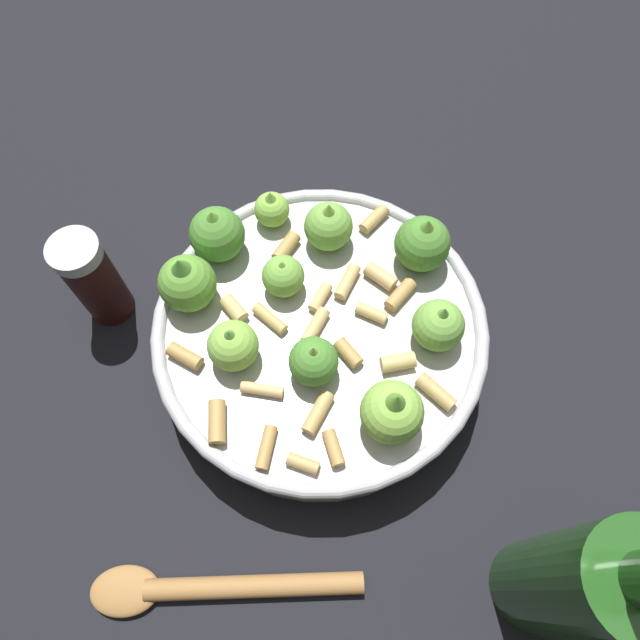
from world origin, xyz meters
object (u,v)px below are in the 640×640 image
object	(u,v)px
pepper_shaker	(94,279)
wooden_spoon	(209,588)
cooking_pan	(319,330)
olive_oil_bottle	(579,588)

from	to	relation	value
pepper_shaker	wooden_spoon	bearing A→B (deg)	-104.92
cooking_pan	pepper_shaker	distance (m)	0.20
pepper_shaker	olive_oil_bottle	bearing A→B (deg)	-74.17
cooking_pan	wooden_spoon	xyz separation A→B (m)	(-0.19, -0.10, -0.03)
cooking_pan	olive_oil_bottle	xyz separation A→B (m)	(-0.00, -0.25, 0.05)
pepper_shaker	olive_oil_bottle	size ratio (longest dim) A/B	0.46
cooking_pan	wooden_spoon	size ratio (longest dim) A/B	1.56
pepper_shaker	olive_oil_bottle	distance (m)	0.43
pepper_shaker	wooden_spoon	world-z (taller)	pepper_shaker
cooking_pan	pepper_shaker	world-z (taller)	cooking_pan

